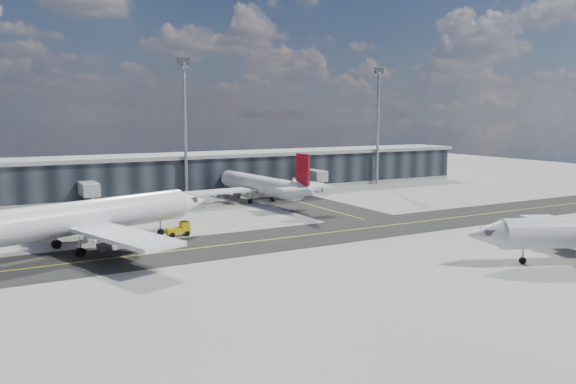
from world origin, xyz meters
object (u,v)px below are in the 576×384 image
baggage_tug (180,229)px  service_van (292,190)px  airliner_af (70,220)px  airliner_redtail (261,185)px

baggage_tug → service_van: baggage_tug is taller
baggage_tug → airliner_af: bearing=-80.3°
airliner_af → baggage_tug: (15.22, 2.66, -3.19)m
airliner_af → airliner_redtail: 46.62m
baggage_tug → service_van: (35.68, 30.65, -0.30)m
service_van → airliner_af: bearing=-142.2°
airliner_af → airliner_redtail: (39.21, 25.20, -0.73)m
airliner_redtail → baggage_tug: airliner_redtail is taller
airliner_af → service_van: (50.90, 33.31, -3.49)m
baggage_tug → airliner_redtail: bearing=133.0°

